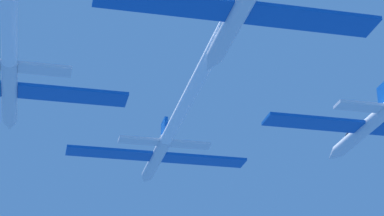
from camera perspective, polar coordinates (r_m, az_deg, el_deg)
name	(u,v)px	position (r m, az deg, el deg)	size (l,w,h in m)	color
jet_lead	(178,117)	(75.97, -1.10, -0.73)	(20.97, 52.46, 3.47)	silver
jet_left_wing	(9,32)	(58.56, -13.80, 5.66)	(20.97, 48.93, 3.47)	silver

